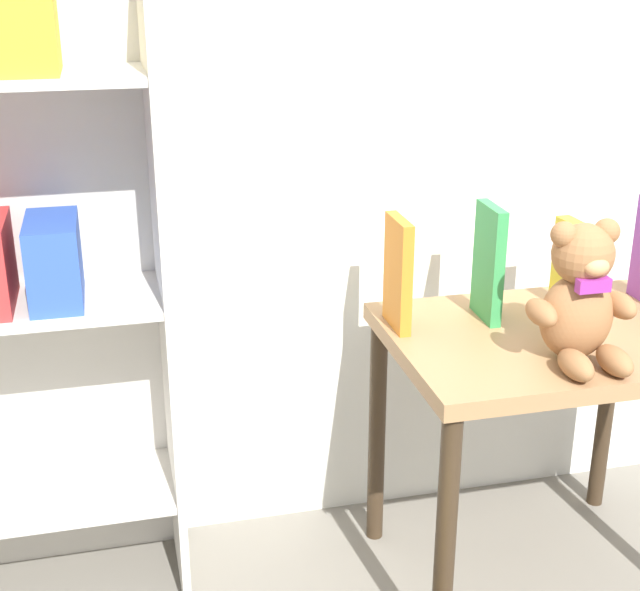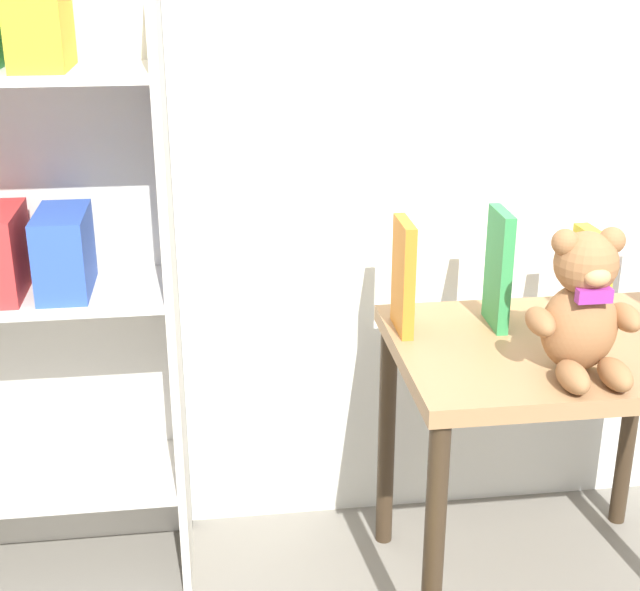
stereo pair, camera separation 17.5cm
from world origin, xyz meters
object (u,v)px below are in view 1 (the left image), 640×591
object	(u,v)px
display_table	(546,371)
book_standing_yellow	(574,267)
bookshelf_side	(21,259)
book_standing_green	(489,263)
teddy_bear	(581,298)
book_standing_orange	(398,273)

from	to	relation	value
display_table	book_standing_yellow	world-z (taller)	book_standing_yellow
bookshelf_side	display_table	world-z (taller)	bookshelf_side
book_standing_green	book_standing_yellow	distance (m)	0.20
display_table	book_standing_yellow	bearing A→B (deg)	46.10
display_table	teddy_bear	xyz separation A→B (m)	(-0.02, -0.13, 0.21)
bookshelf_side	book_standing_orange	distance (m)	0.76
bookshelf_side	book_standing_green	world-z (taller)	bookshelf_side
bookshelf_side	teddy_bear	world-z (taller)	bookshelf_side
book_standing_orange	book_standing_green	size ratio (longest dim) A/B	0.94
book_standing_orange	book_standing_green	bearing A→B (deg)	0.54
teddy_bear	display_table	bearing A→B (deg)	82.56
book_standing_orange	display_table	bearing A→B (deg)	-18.99
book_standing_orange	book_standing_green	xyz separation A→B (m)	(0.20, -0.00, 0.01)
bookshelf_side	book_standing_orange	xyz separation A→B (m)	(0.75, -0.13, -0.05)
book_standing_yellow	teddy_bear	bearing A→B (deg)	-118.52
display_table	book_standing_green	world-z (taller)	book_standing_green
book_standing_orange	teddy_bear	bearing A→B (deg)	-39.39
bookshelf_side	book_standing_green	distance (m)	0.96
bookshelf_side	display_table	bearing A→B (deg)	-12.53
teddy_bear	book_standing_yellow	size ratio (longest dim) A/B	1.40
book_standing_orange	book_standing_yellow	bearing A→B (deg)	0.20
bookshelf_side	teddy_bear	size ratio (longest dim) A/B	4.99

